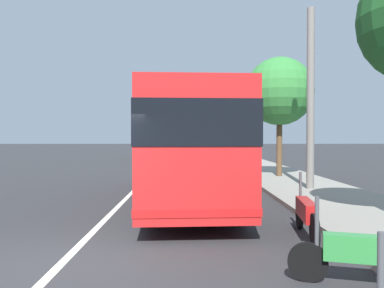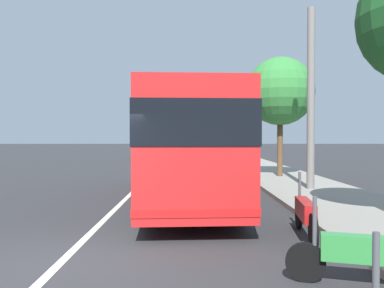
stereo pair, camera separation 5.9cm
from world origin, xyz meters
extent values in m
plane|color=#2D2D30|center=(0.00, 0.00, 0.00)|extent=(220.00, 220.00, 0.00)
cube|color=gray|center=(10.00, -6.72, 0.07)|extent=(110.00, 3.60, 0.14)
cube|color=silver|center=(10.00, 0.00, 0.00)|extent=(110.00, 0.16, 0.01)
cube|color=red|center=(6.53, -1.97, 1.82)|extent=(10.98, 3.04, 2.94)
cube|color=black|center=(6.53, -1.97, 2.35)|extent=(11.02, 3.08, 0.93)
cube|color=red|center=(6.53, -1.97, 0.60)|extent=(11.01, 3.07, 0.16)
cylinder|color=black|center=(9.94, -0.65, 0.50)|extent=(1.01, 0.35, 1.00)
cylinder|color=black|center=(10.06, -2.93, 0.50)|extent=(1.01, 0.35, 1.00)
cylinder|color=black|center=(3.00, -1.01, 0.50)|extent=(1.01, 0.35, 1.00)
cylinder|color=black|center=(3.11, -3.29, 0.50)|extent=(1.01, 0.35, 1.00)
cylinder|color=#4C4C51|center=(-3.11, -3.70, 0.91)|extent=(0.06, 0.06, 0.70)
cylinder|color=black|center=(-0.84, -3.77, 0.28)|extent=(0.24, 0.56, 0.56)
cube|color=#338C3F|center=(-1.08, -4.56, 0.53)|extent=(0.58, 1.24, 0.37)
cylinder|color=#4C4C51|center=(-0.87, -3.89, 0.88)|extent=(0.06, 0.06, 0.70)
cylinder|color=black|center=(2.44, -4.59, 0.34)|extent=(0.68, 0.16, 0.67)
cylinder|color=black|center=(0.71, -4.37, 0.34)|extent=(0.68, 0.16, 0.67)
cube|color=red|center=(1.57, -4.48, 0.59)|extent=(1.33, 0.40, 0.37)
cylinder|color=#4C4C51|center=(2.31, -4.57, 0.94)|extent=(0.06, 0.06, 0.70)
cube|color=navy|center=(24.32, -2.18, 0.56)|extent=(4.57, 2.04, 0.76)
cube|color=black|center=(24.33, -2.18, 1.18)|extent=(2.16, 1.79, 0.48)
cylinder|color=black|center=(25.76, -1.27, 0.32)|extent=(0.65, 0.25, 0.64)
cylinder|color=black|center=(25.83, -2.97, 0.32)|extent=(0.65, 0.25, 0.64)
cylinder|color=black|center=(22.80, -1.39, 0.32)|extent=(0.65, 0.25, 0.64)
cylinder|color=black|center=(22.87, -3.09, 0.32)|extent=(0.65, 0.25, 0.64)
cube|color=gold|center=(30.09, 1.61, 0.59)|extent=(4.61, 2.07, 0.83)
cube|color=black|center=(30.13, 1.61, 1.28)|extent=(2.31, 1.83, 0.55)
cylinder|color=black|center=(28.62, 0.69, 0.32)|extent=(0.65, 0.24, 0.64)
cylinder|color=black|center=(28.55, 2.42, 0.32)|extent=(0.65, 0.24, 0.64)
cylinder|color=black|center=(31.62, 0.81, 0.32)|extent=(0.65, 0.24, 0.64)
cylinder|color=black|center=(31.55, 2.54, 0.32)|extent=(0.65, 0.24, 0.64)
cube|color=navy|center=(35.46, -2.16, 0.58)|extent=(4.18, 1.89, 0.80)
cube|color=black|center=(35.56, -2.16, 1.25)|extent=(2.17, 1.69, 0.55)
cylinder|color=black|center=(36.80, -1.32, 0.32)|extent=(0.65, 0.24, 0.64)
cylinder|color=black|center=(36.85, -2.93, 0.32)|extent=(0.65, 0.24, 0.64)
cylinder|color=black|center=(34.08, -1.40, 0.32)|extent=(0.65, 0.24, 0.64)
cylinder|color=black|center=(34.13, -3.01, 0.32)|extent=(0.65, 0.24, 0.64)
cylinder|color=brown|center=(12.94, -6.58, 1.65)|extent=(0.28, 0.28, 3.30)
sphere|color=#337F38|center=(12.94, -6.58, 4.30)|extent=(3.34, 3.34, 3.34)
cylinder|color=slate|center=(8.19, -6.63, 3.42)|extent=(0.29, 0.29, 6.84)
camera|label=1|loc=(-6.42, -2.05, 2.07)|focal=36.98mm
camera|label=2|loc=(-6.42, -2.11, 2.07)|focal=36.98mm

